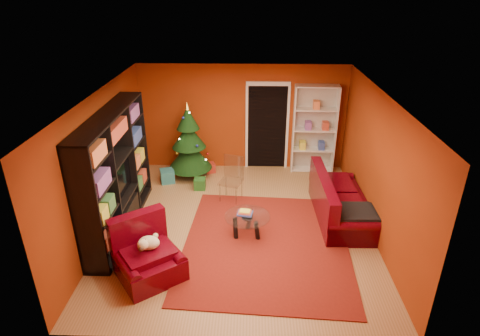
{
  "coord_description": "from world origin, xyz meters",
  "views": [
    {
      "loc": [
        0.2,
        -6.62,
        4.36
      ],
      "look_at": [
        0.0,
        0.4,
        1.05
      ],
      "focal_mm": 30.0,
      "sensor_mm": 36.0,
      "label": 1
    }
  ],
  "objects_px": {
    "gift_box_green": "(200,184)",
    "armchair": "(148,256)",
    "white_bookshelf": "(314,130)",
    "sofa": "(342,197)",
    "christmas_tree": "(189,141)",
    "acrylic_chair": "(231,182)",
    "gift_box_red": "(210,168)",
    "gift_box_teal": "(167,176)",
    "dog": "(149,243)",
    "coffee_table": "(247,225)",
    "media_unit": "(116,173)",
    "rug": "(266,244)"
  },
  "relations": [
    {
      "from": "gift_box_green",
      "to": "coffee_table",
      "type": "xyz_separation_m",
      "value": [
        1.11,
        -1.83,
        0.09
      ]
    },
    {
      "from": "christmas_tree",
      "to": "rug",
      "type": "bearing_deg",
      "value": -57.58
    },
    {
      "from": "media_unit",
      "to": "gift_box_red",
      "type": "xyz_separation_m",
      "value": [
        1.47,
        2.45,
        -1.02
      ]
    },
    {
      "from": "media_unit",
      "to": "dog",
      "type": "distance_m",
      "value": 1.72
    },
    {
      "from": "white_bookshelf",
      "to": "sofa",
      "type": "relative_size",
      "value": 1.05
    },
    {
      "from": "gift_box_teal",
      "to": "coffee_table",
      "type": "xyz_separation_m",
      "value": [
        1.91,
        -2.14,
        0.06
      ]
    },
    {
      "from": "gift_box_red",
      "to": "sofa",
      "type": "xyz_separation_m",
      "value": [
        2.82,
        -2.02,
        0.33
      ]
    },
    {
      "from": "christmas_tree",
      "to": "armchair",
      "type": "distance_m",
      "value": 3.7
    },
    {
      "from": "media_unit",
      "to": "gift_box_teal",
      "type": "distance_m",
      "value": 2.18
    },
    {
      "from": "gift_box_green",
      "to": "white_bookshelf",
      "type": "xyz_separation_m",
      "value": [
        2.68,
        1.08,
        0.95
      ]
    },
    {
      "from": "rug",
      "to": "armchair",
      "type": "bearing_deg",
      "value": -154.64
    },
    {
      "from": "acrylic_chair",
      "to": "media_unit",
      "type": "bearing_deg",
      "value": -134.89
    },
    {
      "from": "dog",
      "to": "coffee_table",
      "type": "bearing_deg",
      "value": -0.82
    },
    {
      "from": "sofa",
      "to": "acrylic_chair",
      "type": "height_order",
      "value": "sofa"
    },
    {
      "from": "rug",
      "to": "christmas_tree",
      "type": "bearing_deg",
      "value": 122.42
    },
    {
      "from": "gift_box_red",
      "to": "white_bookshelf",
      "type": "relative_size",
      "value": 0.11
    },
    {
      "from": "gift_box_green",
      "to": "gift_box_red",
      "type": "xyz_separation_m",
      "value": [
        0.15,
        0.9,
        -0.01
      ]
    },
    {
      "from": "white_bookshelf",
      "to": "dog",
      "type": "distance_m",
      "value": 5.11
    },
    {
      "from": "gift_box_green",
      "to": "armchair",
      "type": "bearing_deg",
      "value": -98.47
    },
    {
      "from": "media_unit",
      "to": "acrylic_chair",
      "type": "distance_m",
      "value": 2.43
    },
    {
      "from": "rug",
      "to": "coffee_table",
      "type": "height_order",
      "value": "coffee_table"
    },
    {
      "from": "acrylic_chair",
      "to": "gift_box_teal",
      "type": "bearing_deg",
      "value": 170.12
    },
    {
      "from": "christmas_tree",
      "to": "dog",
      "type": "relative_size",
      "value": 4.67
    },
    {
      "from": "dog",
      "to": "sofa",
      "type": "height_order",
      "value": "sofa"
    },
    {
      "from": "armchair",
      "to": "dog",
      "type": "height_order",
      "value": "armchair"
    },
    {
      "from": "sofa",
      "to": "christmas_tree",
      "type": "bearing_deg",
      "value": 60.13
    },
    {
      "from": "gift_box_green",
      "to": "coffee_table",
      "type": "bearing_deg",
      "value": -58.81
    },
    {
      "from": "gift_box_red",
      "to": "acrylic_chair",
      "type": "xyz_separation_m",
      "value": [
        0.59,
        -1.38,
        0.32
      ]
    },
    {
      "from": "dog",
      "to": "coffee_table",
      "type": "xyz_separation_m",
      "value": [
        1.54,
        1.11,
        -0.38
      ]
    },
    {
      "from": "rug",
      "to": "media_unit",
      "type": "relative_size",
      "value": 1.16
    },
    {
      "from": "rug",
      "to": "armchair",
      "type": "distance_m",
      "value": 2.14
    },
    {
      "from": "armchair",
      "to": "media_unit",
      "type": "bearing_deg",
      "value": 84.78
    },
    {
      "from": "christmas_tree",
      "to": "sofa",
      "type": "bearing_deg",
      "value": -28.66
    },
    {
      "from": "rug",
      "to": "armchair",
      "type": "relative_size",
      "value": 3.35
    },
    {
      "from": "acrylic_chair",
      "to": "white_bookshelf",
      "type": "bearing_deg",
      "value": 56.57
    },
    {
      "from": "rug",
      "to": "white_bookshelf",
      "type": "bearing_deg",
      "value": 68.91
    },
    {
      "from": "christmas_tree",
      "to": "gift_box_green",
      "type": "relative_size",
      "value": 7.35
    },
    {
      "from": "armchair",
      "to": "dog",
      "type": "bearing_deg",
      "value": 45.0
    },
    {
      "from": "white_bookshelf",
      "to": "sofa",
      "type": "distance_m",
      "value": 2.31
    },
    {
      "from": "armchair",
      "to": "coffee_table",
      "type": "xyz_separation_m",
      "value": [
        1.55,
        1.18,
        -0.18
      ]
    },
    {
      "from": "gift_box_green",
      "to": "armchair",
      "type": "xyz_separation_m",
      "value": [
        -0.45,
        -3.0,
        0.27
      ]
    },
    {
      "from": "dog",
      "to": "rug",
      "type": "bearing_deg",
      "value": -12.77
    },
    {
      "from": "gift_box_red",
      "to": "armchair",
      "type": "relative_size",
      "value": 0.23
    },
    {
      "from": "dog",
      "to": "coffee_table",
      "type": "relative_size",
      "value": 0.48
    },
    {
      "from": "rug",
      "to": "acrylic_chair",
      "type": "bearing_deg",
      "value": 113.89
    },
    {
      "from": "gift_box_red",
      "to": "sofa",
      "type": "distance_m",
      "value": 3.49
    },
    {
      "from": "armchair",
      "to": "sofa",
      "type": "xyz_separation_m",
      "value": [
        3.42,
        1.88,
        0.05
      ]
    },
    {
      "from": "white_bookshelf",
      "to": "armchair",
      "type": "distance_m",
      "value": 5.19
    },
    {
      "from": "armchair",
      "to": "dog",
      "type": "distance_m",
      "value": 0.21
    },
    {
      "from": "christmas_tree",
      "to": "coffee_table",
      "type": "distance_m",
      "value": 2.94
    }
  ]
}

